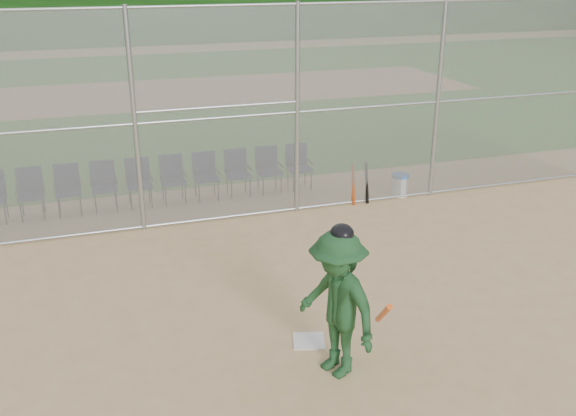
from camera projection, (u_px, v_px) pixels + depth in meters
name	position (u px, v px, depth m)	size (l,w,h in m)	color
ground	(350.00, 357.00, 8.08)	(100.00, 100.00, 0.00)	tan
grass_strip	(159.00, 93.00, 24.03)	(100.00, 100.00, 0.00)	#27641E
dirt_patch_far	(159.00, 93.00, 24.02)	(24.00, 24.00, 0.00)	tan
backstop_fence	(246.00, 112.00, 11.76)	(16.09, 0.09, 4.00)	gray
home_plate	(309.00, 341.00, 8.41)	(0.41, 0.41, 0.02)	silver
batter_at_plate	(337.00, 304.00, 7.48)	(1.06, 1.42, 1.93)	#1B4522
water_cooler	(400.00, 185.00, 13.55)	(0.37, 0.37, 0.47)	white
spare_bats	(360.00, 183.00, 13.06)	(0.36, 0.23, 0.85)	#D84C14
chair_1	(31.00, 194.00, 12.28)	(0.54, 0.52, 0.96)	#101C3E
chair_2	(68.00, 191.00, 12.48)	(0.54, 0.52, 0.96)	#101C3E
chair_3	(104.00, 187.00, 12.68)	(0.54, 0.52, 0.96)	#101C3E
chair_4	(139.00, 184.00, 12.88)	(0.54, 0.52, 0.96)	#101C3E
chair_5	(173.00, 180.00, 13.07)	(0.54, 0.52, 0.96)	#101C3E
chair_6	(206.00, 177.00, 13.27)	(0.54, 0.52, 0.96)	#101C3E
chair_7	(238.00, 174.00, 13.47)	(0.54, 0.52, 0.96)	#101C3E
chair_8	(269.00, 171.00, 13.67)	(0.54, 0.52, 0.96)	#101C3E
chair_9	(300.00, 168.00, 13.87)	(0.54, 0.52, 0.96)	#101C3E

